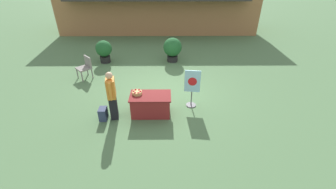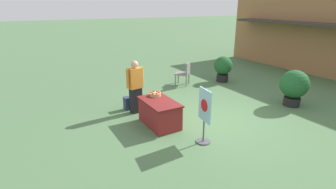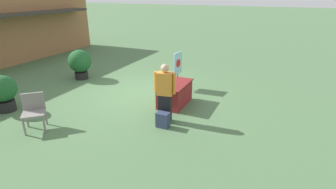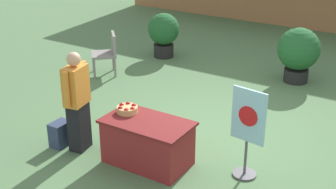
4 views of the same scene
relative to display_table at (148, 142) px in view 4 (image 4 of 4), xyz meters
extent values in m
plane|color=#4C7047|center=(0.39, 1.40, -0.36)|extent=(120.00, 120.00, 0.00)
cube|color=maroon|center=(0.00, 0.00, -0.02)|extent=(1.28, 0.74, 0.68)
cube|color=maroon|center=(0.00, 0.00, 0.34)|extent=(1.36, 0.79, 0.04)
cylinder|color=tan|center=(-0.44, 0.09, 0.41)|extent=(0.33, 0.33, 0.10)
sphere|color=red|center=(-0.33, 0.08, 0.45)|extent=(0.08, 0.08, 0.08)
sphere|color=red|center=(-0.38, 0.19, 0.45)|extent=(0.08, 0.08, 0.08)
sphere|color=#A30F14|center=(-0.50, 0.19, 0.45)|extent=(0.08, 0.08, 0.08)
sphere|color=#A30F14|center=(-0.55, 0.10, 0.45)|extent=(0.08, 0.08, 0.08)
sphere|color=#A30F14|center=(-0.50, -0.01, 0.45)|extent=(0.08, 0.08, 0.08)
sphere|color=red|center=(-0.38, -0.01, 0.45)|extent=(0.08, 0.08, 0.08)
cube|color=black|center=(-1.20, -0.21, 0.04)|extent=(0.30, 0.38, 0.80)
cube|color=orange|center=(-1.20, -0.21, 0.76)|extent=(0.33, 0.46, 0.63)
sphere|color=tan|center=(-1.20, -0.21, 1.19)|extent=(0.22, 0.22, 0.22)
cylinder|color=orange|center=(-1.24, 0.04, 0.78)|extent=(0.09, 0.09, 0.58)
cylinder|color=orange|center=(-1.15, -0.47, 0.78)|extent=(0.09, 0.09, 0.58)
cube|color=#2D3856|center=(-1.55, -0.31, -0.15)|extent=(0.24, 0.34, 0.42)
cylinder|color=#4C4C51|center=(1.42, 0.48, -0.35)|extent=(0.36, 0.36, 0.03)
cylinder|color=#4C4C51|center=(1.42, 0.48, -0.06)|extent=(0.04, 0.04, 0.55)
cube|color=#99D1EA|center=(1.42, 0.48, 0.62)|extent=(0.54, 0.10, 0.81)
cylinder|color=red|center=(1.42, 0.46, 0.62)|extent=(0.30, 0.05, 0.30)
cylinder|color=gray|center=(-3.09, 2.37, -0.14)|extent=(0.05, 0.05, 0.45)
cylinder|color=gray|center=(-3.41, 2.71, -0.14)|extent=(0.05, 0.05, 0.45)
cylinder|color=gray|center=(-2.75, 2.69, -0.14)|extent=(0.05, 0.05, 0.45)
cylinder|color=gray|center=(-3.07, 3.03, -0.14)|extent=(0.05, 0.05, 0.45)
cube|color=gray|center=(-3.08, 2.70, 0.11)|extent=(0.78, 0.78, 0.06)
cube|color=gray|center=(-2.90, 2.87, 0.37)|extent=(0.42, 0.44, 0.45)
cylinder|color=black|center=(0.85, 4.62, -0.22)|extent=(0.54, 0.54, 0.29)
sphere|color=#1E5628|center=(0.85, 4.62, 0.40)|extent=(0.93, 0.93, 0.93)
cylinder|color=black|center=(-2.60, 4.51, -0.20)|extent=(0.51, 0.51, 0.33)
sphere|color=#1E5628|center=(-2.60, 4.51, 0.37)|extent=(0.80, 0.80, 0.80)
camera|label=1|loc=(0.53, -6.29, 4.19)|focal=24.00mm
camera|label=2|loc=(6.05, -3.13, 2.88)|focal=28.00mm
camera|label=3|loc=(-7.25, -3.04, 3.10)|focal=28.00mm
camera|label=4|loc=(3.62, -5.17, 3.51)|focal=50.00mm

